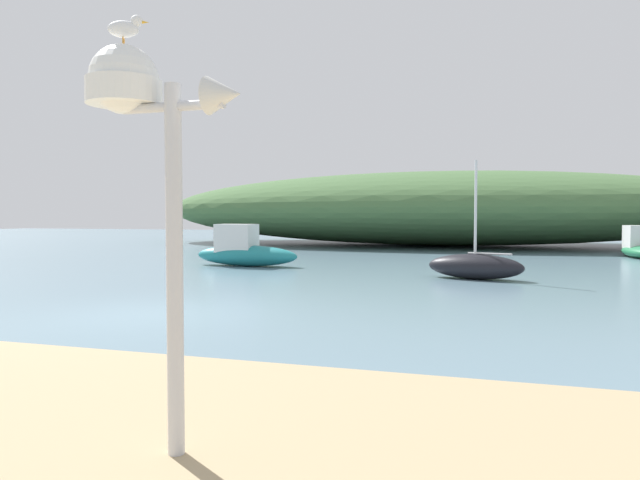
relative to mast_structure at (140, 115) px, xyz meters
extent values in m
plane|color=slate|center=(-3.95, 6.15, -2.64)|extent=(120.00, 120.00, 0.00)
ellipsoid|color=#476B3D|center=(-1.61, 34.96, -0.29)|extent=(37.49, 15.51, 4.69)
cylinder|color=silver|center=(0.27, 0.00, -1.12)|extent=(0.12, 0.12, 2.64)
cylinder|color=silver|center=(0.27, 0.00, 0.04)|extent=(0.80, 0.07, 0.07)
cylinder|color=white|center=(-0.13, 0.00, 0.17)|extent=(0.54, 0.54, 0.18)
sphere|color=white|center=(-0.13, 0.00, 0.26)|extent=(0.50, 0.50, 0.50)
cone|color=silver|center=(0.67, 0.00, 0.10)|extent=(0.25, 0.27, 0.27)
cylinder|color=orange|center=(-0.14, 0.02, 0.53)|extent=(0.01, 0.01, 0.05)
cylinder|color=orange|center=(-0.12, -0.02, 0.53)|extent=(0.01, 0.01, 0.05)
ellipsoid|color=white|center=(-0.13, 0.00, 0.62)|extent=(0.24, 0.18, 0.12)
ellipsoid|color=#9EA0A8|center=(-0.13, 0.00, 0.64)|extent=(0.22, 0.16, 0.04)
sphere|color=white|center=(-0.05, 0.04, 0.68)|extent=(0.08, 0.08, 0.08)
cone|color=gold|center=(0.01, 0.06, 0.67)|extent=(0.06, 0.04, 0.02)
cube|color=silver|center=(8.37, 26.17, -1.73)|extent=(1.16, 1.30, 1.08)
ellipsoid|color=black|center=(1.71, 14.57, -2.26)|extent=(3.08, 1.78, 0.75)
cylinder|color=silver|center=(1.71, 14.57, -0.60)|extent=(0.08, 0.08, 3.04)
cylinder|color=silver|center=(2.13, 14.45, -1.86)|extent=(1.28, 0.41, 0.06)
ellipsoid|color=teal|center=(-6.74, 16.72, -2.25)|extent=(4.21, 1.42, 0.79)
cube|color=silver|center=(-7.16, 16.74, -1.59)|extent=(1.51, 1.02, 1.07)
camera|label=1|loc=(2.50, -3.70, -0.72)|focal=33.20mm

